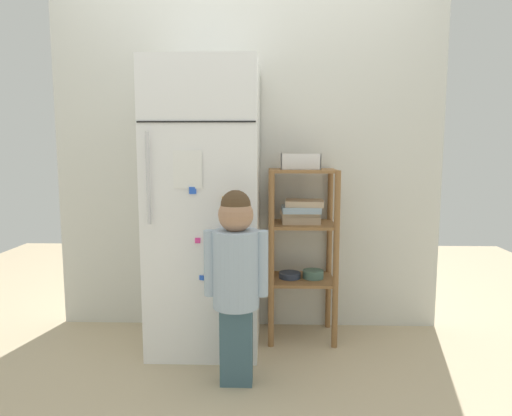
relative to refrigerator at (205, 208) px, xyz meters
name	(u,v)px	position (x,y,z in m)	size (l,w,h in m)	color
ground_plane	(245,344)	(0.24, -0.02, -0.85)	(6.00, 6.00, 0.00)	tan
kitchen_wall_back	(248,165)	(0.24, 0.33, 0.25)	(2.56, 0.03, 2.20)	silver
refrigerator	(205,208)	(0.00, 0.00, 0.00)	(0.64, 0.63, 1.70)	white
child_standing	(236,268)	(0.22, -0.49, -0.24)	(0.32, 0.24, 1.00)	#3D5D6B
pantry_shelf_unit	(302,233)	(0.59, 0.12, -0.17)	(0.42, 0.36, 1.08)	olive
fruit_bin	(301,163)	(0.58, 0.12, 0.27)	(0.24, 0.16, 0.10)	white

